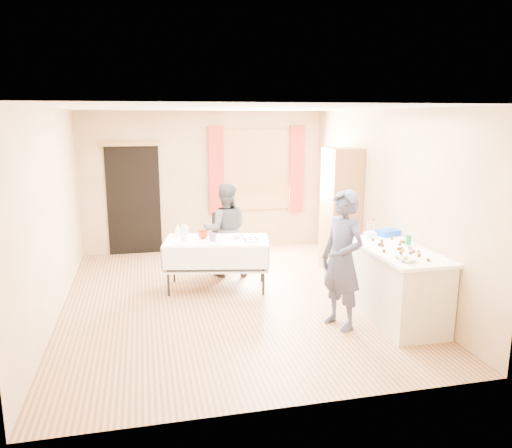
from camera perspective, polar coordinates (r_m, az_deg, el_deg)
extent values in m
cube|color=#9E7047|center=(7.08, -2.94, -8.56)|extent=(4.50, 5.50, 0.02)
cube|color=white|center=(6.62, -3.19, 13.16)|extent=(4.50, 5.50, 0.02)
cube|color=tan|center=(9.43, -5.94, 4.84)|extent=(4.50, 0.02, 2.60)
cube|color=tan|center=(4.11, 3.57, -4.76)|extent=(4.50, 0.02, 2.60)
cube|color=tan|center=(6.73, -22.38, 1.03)|extent=(0.02, 5.50, 2.60)
cube|color=tan|center=(7.44, 14.36, 2.57)|extent=(0.02, 5.50, 2.60)
cube|color=olive|center=(9.54, 0.07, 6.20)|extent=(1.32, 0.06, 1.52)
cube|color=white|center=(9.52, 0.09, 6.19)|extent=(1.20, 0.02, 1.40)
cube|color=#AE2A25|center=(9.34, -4.56, 6.04)|extent=(0.28, 0.06, 1.65)
cube|color=#AE2A25|center=(9.69, 4.66, 6.26)|extent=(0.28, 0.06, 1.65)
cube|color=black|center=(9.38, -13.80, 2.66)|extent=(0.95, 0.04, 2.00)
cube|color=olive|center=(9.24, -14.12, 8.88)|extent=(1.05, 0.06, 0.08)
cube|color=brown|center=(8.20, 9.67, 1.54)|extent=(0.50, 0.60, 2.01)
cube|color=beige|center=(6.49, 15.70, -6.85)|extent=(0.68, 1.50, 0.86)
cube|color=white|center=(6.35, 15.93, -2.92)|extent=(0.74, 1.56, 0.04)
cube|color=white|center=(7.27, -4.54, -1.90)|extent=(1.58, 1.00, 0.04)
cube|color=black|center=(8.29, -4.00, -2.40)|extent=(0.50, 0.50, 0.05)
cube|color=black|center=(8.40, -3.75, -0.48)|extent=(0.37, 0.18, 0.55)
imported|color=#282C47|center=(6.00, 9.84, -4.08)|extent=(0.90, 0.84, 1.67)
imported|color=black|center=(7.89, -3.50, -0.66)|extent=(0.87, 0.75, 1.49)
cylinder|color=#057D34|center=(6.57, 17.03, -1.78)|extent=(0.08, 0.08, 0.12)
imported|color=white|center=(5.82, 16.91, -3.92)|extent=(0.26, 0.26, 0.05)
cube|color=white|center=(6.82, 12.87, -1.21)|extent=(0.17, 0.14, 0.08)
cube|color=blue|center=(7.01, 14.89, -0.96)|extent=(0.34, 0.27, 0.08)
cylinder|color=silver|center=(7.18, -8.19, -1.11)|extent=(0.14, 0.14, 0.22)
imported|color=#AE2506|center=(7.31, -6.07, -1.24)|extent=(0.19, 0.19, 0.11)
imported|color=red|center=(7.13, -4.98, -1.54)|extent=(0.23, 0.23, 0.12)
imported|color=white|center=(7.33, -1.99, -1.39)|extent=(0.21, 0.21, 0.05)
cube|color=white|center=(7.14, -0.65, -1.88)|extent=(0.28, 0.21, 0.02)
imported|color=white|center=(7.50, -8.91, -0.77)|extent=(0.09, 0.09, 0.17)
sphere|color=#3F2314|center=(6.21, 18.10, -3.01)|extent=(0.04, 0.04, 0.04)
sphere|color=black|center=(6.27, 15.98, -2.73)|extent=(0.04, 0.04, 0.04)
sphere|color=black|center=(6.13, 17.25, -3.16)|extent=(0.04, 0.04, 0.04)
sphere|color=black|center=(6.62, 16.51, -1.98)|extent=(0.04, 0.04, 0.04)
sphere|color=black|center=(6.21, 17.57, -2.99)|extent=(0.04, 0.04, 0.04)
sphere|color=black|center=(6.29, 16.30, -2.70)|extent=(0.04, 0.04, 0.04)
sphere|color=#3F2314|center=(6.34, 17.23, -2.66)|extent=(0.04, 0.04, 0.04)
sphere|color=black|center=(6.50, 16.12, -2.23)|extent=(0.04, 0.04, 0.04)
sphere|color=black|center=(5.77, 16.51, -4.05)|extent=(0.04, 0.04, 0.04)
sphere|color=black|center=(6.36, 17.10, -2.59)|extent=(0.04, 0.04, 0.04)
sphere|color=black|center=(6.39, 14.25, -2.37)|extent=(0.04, 0.04, 0.04)
sphere|color=black|center=(6.10, 16.22, -3.18)|extent=(0.04, 0.04, 0.04)
sphere|color=#3F2314|center=(5.87, 16.76, -3.79)|extent=(0.04, 0.04, 0.04)
sphere|color=black|center=(6.65, 13.22, -1.75)|extent=(0.04, 0.04, 0.04)
sphere|color=black|center=(6.79, 15.29, -1.57)|extent=(0.04, 0.04, 0.04)
sphere|color=black|center=(5.89, 19.10, -3.90)|extent=(0.04, 0.04, 0.04)
sphere|color=black|center=(6.61, 14.19, -1.87)|extent=(0.04, 0.04, 0.04)
sphere|color=black|center=(5.92, 17.43, -3.71)|extent=(0.04, 0.04, 0.04)
sphere|color=#3F2314|center=(6.66, 16.27, -1.89)|extent=(0.04, 0.04, 0.04)
sphere|color=black|center=(6.05, 18.14, -3.43)|extent=(0.04, 0.04, 0.04)
sphere|color=black|center=(6.12, 14.41, -3.02)|extent=(0.04, 0.04, 0.04)
sphere|color=black|center=(6.42, 13.88, -2.29)|extent=(0.04, 0.04, 0.04)
sphere|color=black|center=(5.89, 15.89, -3.68)|extent=(0.04, 0.04, 0.04)
sphere|color=black|center=(6.45, 14.09, -2.23)|extent=(0.04, 0.04, 0.04)
sphere|color=#3F2314|center=(6.23, 16.47, -2.87)|extent=(0.04, 0.04, 0.04)
sphere|color=black|center=(5.95, 17.02, -3.61)|extent=(0.04, 0.04, 0.04)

